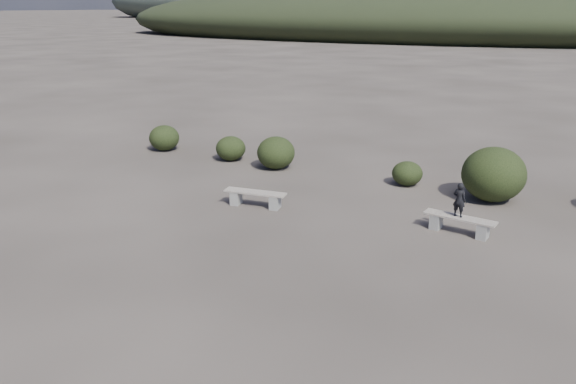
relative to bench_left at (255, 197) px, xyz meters
The scene contains 9 objects.
ground 5.19m from the bench_left, 70.62° to the right, with size 1200.00×1200.00×0.00m, color #312A26.
bench_left is the anchor object (origin of this frame).
bench_right 5.43m from the bench_left, ahead, with size 1.76×0.55×0.43m.
seated_person 5.41m from the bench_left, ahead, with size 0.31×0.20×0.85m, color black.
shrub_a 5.06m from the bench_left, 130.81° to the left, with size 1.07×1.07×0.87m, color black.
shrub_b 3.88m from the bench_left, 110.30° to the left, with size 1.29×1.29×1.10m, color black.
shrub_c 4.99m from the bench_left, 50.77° to the left, with size 0.94×0.94×0.75m, color black.
shrub_d 6.75m from the bench_left, 32.10° to the left, with size 1.77×1.77×1.55m, color black.
shrub_f 7.46m from the bench_left, 148.64° to the left, with size 1.14×1.14×0.97m, color black.
Camera 1 is at (5.87, -7.66, 5.29)m, focal length 35.00 mm.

